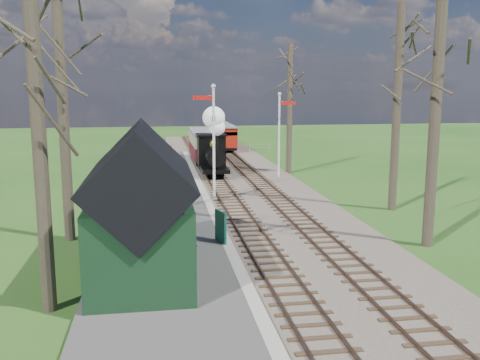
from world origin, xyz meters
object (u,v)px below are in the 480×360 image
at_px(semaphore_near, 212,133).
at_px(person, 193,249).
at_px(sign_board, 221,227).
at_px(coach, 205,145).
at_px(red_carriage_b, 218,132).
at_px(semaphore_far, 280,128).
at_px(bench, 171,248).
at_px(locomotive, 213,146).
at_px(station_shed, 141,211).
at_px(red_carriage_a, 225,137).

bearing_deg(semaphore_near, person, -99.26).
bearing_deg(sign_board, coach, 86.29).
height_order(semaphore_near, red_carriage_b, semaphore_near).
height_order(semaphore_far, red_carriage_b, semaphore_far).
height_order(bench, person, person).
distance_m(red_carriage_b, person, 38.64).
distance_m(locomotive, coach, 6.09).
xyz_separation_m(station_shed, bench, (0.92, 1.44, -1.71)).
bearing_deg(bench, locomotive, 79.14).
bearing_deg(coach, station_shed, -99.74).
relative_size(sign_board, person, 0.94).
bearing_deg(person, bench, 13.82).
bearing_deg(locomotive, coach, 89.89).
relative_size(semaphore_near, person, 4.72).
height_order(station_shed, coach, station_shed).
bearing_deg(bench, red_carriage_a, 79.29).
height_order(coach, red_carriage_b, coach).
relative_size(semaphore_far, red_carriage_b, 1.24).
bearing_deg(station_shed, coach, 80.26).
bearing_deg(person, semaphore_near, -26.44).
xyz_separation_m(semaphore_far, coach, (-4.37, 7.03, -1.79)).
relative_size(semaphore_far, bench, 4.18).
xyz_separation_m(station_shed, semaphore_far, (8.67, 18.00, 1.08)).
xyz_separation_m(semaphore_near, bench, (-2.61, -10.56, -3.06)).
distance_m(semaphore_far, sign_board, 16.21).
xyz_separation_m(locomotive, bench, (-3.36, -17.53, -1.58)).
xyz_separation_m(locomotive, coach, (0.01, 6.07, -0.57)).
relative_size(locomotive, sign_board, 3.77).
height_order(station_shed, person, station_shed).
xyz_separation_m(red_carriage_a, red_carriage_b, (0.00, 5.50, 0.00)).
xyz_separation_m(semaphore_far, red_carriage_a, (-1.77, 15.05, -1.98)).
distance_m(coach, red_carriage_b, 13.77).
relative_size(semaphore_far, person, 4.34).
height_order(semaphore_far, bench, semaphore_far).
distance_m(red_carriage_a, sign_board, 30.24).
bearing_deg(station_shed, semaphore_near, 73.62).
relative_size(locomotive, bench, 3.39).
bearing_deg(coach, semaphore_far, -58.12).
xyz_separation_m(coach, sign_board, (-1.42, -21.95, -0.75)).
bearing_deg(semaphore_near, red_carriage_a, 80.91).
bearing_deg(semaphore_near, locomotive, 83.80).
bearing_deg(semaphore_far, bench, -115.08).
xyz_separation_m(red_carriage_a, bench, (-5.98, -31.61, -0.81)).
xyz_separation_m(sign_board, person, (-1.26, -2.80, 0.04)).
height_order(station_shed, red_carriage_b, station_shed).
relative_size(semaphore_far, red_carriage_a, 1.24).
bearing_deg(sign_board, red_carriage_a, 82.36).
xyz_separation_m(semaphore_near, sign_board, (-0.65, -8.92, -2.81)).
distance_m(sign_board, bench, 2.57).
xyz_separation_m(semaphore_far, person, (-7.05, -17.72, -2.49)).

